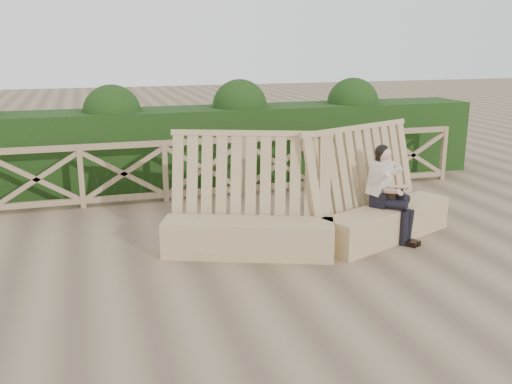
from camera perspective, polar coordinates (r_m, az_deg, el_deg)
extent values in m
plane|color=brown|center=(7.28, 0.66, -7.67)|extent=(60.00, 60.00, 0.00)
cube|color=#987D56|center=(7.64, -0.80, -4.61)|extent=(2.29, 1.27, 0.48)
cube|color=#987D56|center=(7.72, -0.65, 0.09)|extent=(2.28, 1.23, 1.60)
cube|color=#987D56|center=(8.46, 12.94, -3.03)|extent=(2.28, 1.34, 0.48)
cube|color=#987D56|center=(8.46, 11.72, 1.10)|extent=(2.26, 1.30, 1.60)
cube|color=black|center=(8.39, 12.46, -0.69)|extent=(0.41, 0.39, 0.20)
cube|color=beige|center=(8.33, 12.29, 1.45)|extent=(0.46, 0.44, 0.49)
sphere|color=tan|center=(8.24, 12.72, 3.78)|extent=(0.27, 0.27, 0.19)
sphere|color=black|center=(8.25, 12.52, 3.94)|extent=(0.30, 0.30, 0.21)
cylinder|color=black|center=(8.25, 13.45, -1.16)|extent=(0.37, 0.42, 0.14)
cylinder|color=black|center=(8.37, 13.76, -0.48)|extent=(0.37, 0.43, 0.15)
cylinder|color=black|center=(8.27, 14.59, -3.57)|extent=(0.16, 0.16, 0.48)
cylinder|color=black|center=(8.36, 14.99, -3.39)|extent=(0.16, 0.16, 0.48)
cube|color=black|center=(8.30, 15.04, -4.99)|extent=(0.20, 0.23, 0.07)
cube|color=black|center=(8.38, 15.39, -4.83)|extent=(0.20, 0.23, 0.07)
cube|color=black|center=(8.32, 13.59, -0.23)|extent=(0.27, 0.25, 0.15)
cube|color=black|center=(8.24, 14.52, -0.04)|extent=(0.10, 0.10, 0.11)
cube|color=#8B6E51|center=(10.26, -5.24, 5.08)|extent=(10.10, 0.07, 0.10)
cube|color=#8B6E51|center=(10.46, -5.12, 0.06)|extent=(10.10, 0.07, 0.10)
cube|color=black|center=(11.47, -6.44, 4.58)|extent=(12.00, 1.20, 1.50)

